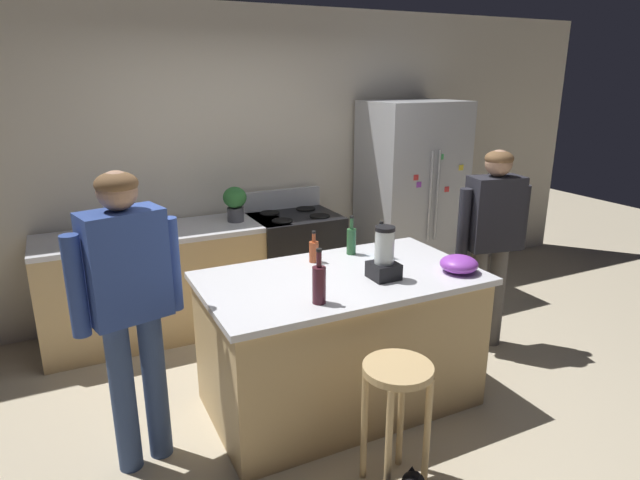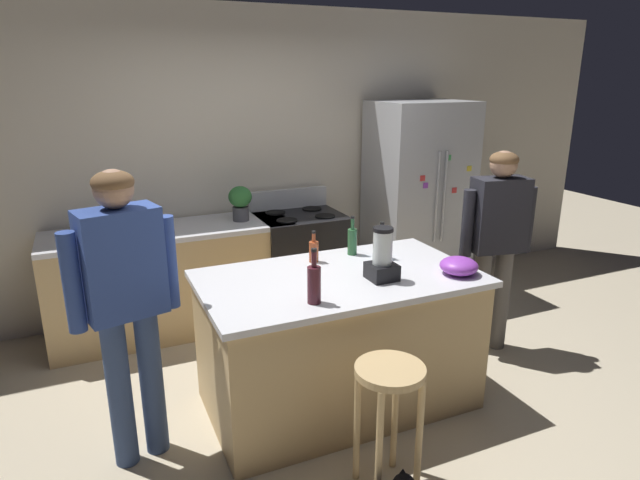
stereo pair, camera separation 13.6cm
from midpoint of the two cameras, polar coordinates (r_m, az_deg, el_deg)
The scene contains 16 objects.
ground_plane at distance 3.82m, azimuth 1.01°, elevation -16.53°, with size 14.00×14.00×0.00m, color beige.
back_wall at distance 5.06m, azimuth -9.15°, elevation 8.15°, with size 8.00×0.10×2.70m, color beige.
kitchen_island at distance 3.59m, azimuth 1.04°, elevation -10.49°, with size 1.75×0.99×0.91m.
back_counter_run at distance 4.73m, azimuth -16.46°, elevation -4.24°, with size 2.00×0.64×0.91m.
refrigerator at distance 5.42m, azimuth 8.78°, elevation 4.36°, with size 0.90×0.73×1.88m.
stove_range at distance 4.99m, azimuth -3.44°, elevation -2.27°, with size 0.76×0.65×1.09m.
person_by_island_left at distance 3.02m, azimuth -20.75°, elevation -5.55°, with size 0.59×0.31×1.67m.
person_by_sink_right at distance 4.33m, azimuth 16.85°, elevation 0.84°, with size 0.60×0.30×1.59m.
bar_stool at distance 2.89m, azimuth 6.71°, elevation -15.87°, with size 0.36×0.36×0.72m.
potted_plant at distance 4.68m, azimuth -9.79°, elevation 4.01°, with size 0.20×0.20×0.30m.
blender_appliance at distance 3.33m, azimuth 5.62°, elevation -1.79°, with size 0.17×0.17×0.33m.
bottle_soda at distance 3.73m, azimuth 5.39°, elevation -0.45°, with size 0.07×0.07×0.26m.
bottle_cooking_sauce at distance 3.62m, azimuth -1.73°, elevation -1.15°, with size 0.06×0.06×0.22m.
bottle_olive_oil at distance 3.78m, azimuth 2.30°, elevation -0.02°, with size 0.07×0.07×0.28m.
bottle_wine at distance 2.97m, azimuth -1.41°, elevation -4.60°, with size 0.08×0.08×0.32m.
mixing_bowl at distance 3.54m, azimuth 13.39°, elevation -2.49°, with size 0.24×0.24×0.11m, color purple.
Camera 1 is at (-1.52, -2.80, 2.12)m, focal length 30.33 mm.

